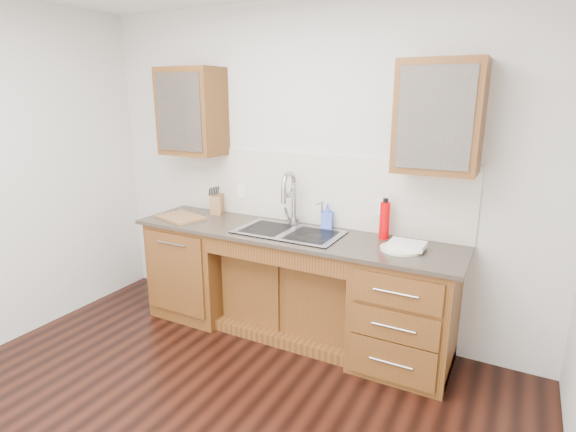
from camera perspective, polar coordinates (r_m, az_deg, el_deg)
The scene contains 23 objects.
wall_back at distance 3.81m, azimuth 2.83°, elevation 5.76°, with size 4.00×0.10×2.70m, color silver.
base_cabinet_left at distance 4.25m, azimuth -11.22°, elevation -6.27°, with size 0.70×0.62×0.88m, color #593014.
base_cabinet_center at distance 3.87m, azimuth 0.91°, elevation -9.61°, with size 1.20×0.44×0.70m, color #593014.
base_cabinet_right at distance 3.47m, azimuth 14.65°, elevation -11.57°, with size 0.70×0.62×0.88m, color #593014.
countertop at distance 3.58m, azimuth 0.19°, elevation -2.30°, with size 2.70×0.65×0.03m, color #84705B.
backsplash at distance 3.78m, azimuth 2.41°, elevation 3.46°, with size 2.70×0.02×0.59m, color beige.
sink at distance 3.59m, azimuth 0.07°, elevation -3.43°, with size 0.84×0.46×0.19m, color #9E9EA5.
faucet at distance 3.74m, azimuth 0.77°, elevation 1.87°, with size 0.04×0.04×0.40m, color #999993.
filter_tap at distance 3.67m, azimuth 4.31°, elevation 0.26°, with size 0.02×0.02×0.24m, color #999993.
upper_cabinet_left at distance 4.14m, azimuth -12.08°, elevation 12.82°, with size 0.55×0.34×0.75m, color #593014.
upper_cabinet_right at distance 3.23m, azimuth 18.66°, elevation 11.81°, with size 0.55×0.34×0.75m, color #593014.
outlet_left at distance 4.10m, azimuth -5.92°, elevation 3.11°, with size 0.08×0.01×0.12m, color white.
outlet_right at distance 3.56m, azimuth 11.78°, elevation 1.02°, with size 0.08×0.01×0.12m, color white.
soap_bottle at distance 3.69m, azimuth 5.01°, elevation -0.01°, with size 0.09×0.09×0.20m, color #4268E3.
water_bottle at distance 3.47m, azimuth 12.16°, elevation -0.55°, with size 0.08×0.08×0.28m, color #D50004.
plate at distance 3.28m, azimuth 14.13°, elevation -4.06°, with size 0.29×0.29×0.02m, color beige.
dish_towel at distance 3.29m, azimuth 14.88°, elevation -3.55°, with size 0.25×0.18×0.04m, color white.
knife_block at distance 4.18m, azimuth -8.99°, elevation 1.49°, with size 0.10×0.16×0.17m, color brown.
cutting_board at distance 4.10m, azimuth -13.46°, elevation -0.14°, with size 0.40×0.28×0.02m, color brown.
cup_left_a at distance 4.21m, azimuth -13.21°, elevation 12.12°, with size 0.13×0.13×0.10m, color silver.
cup_left_b at distance 4.07m, azimuth -10.77°, elevation 12.05°, with size 0.09×0.09×0.09m, color white.
cup_right_a at distance 3.25m, azimuth 16.88°, elevation 10.99°, with size 0.11×0.11×0.09m, color white.
cup_right_b at distance 3.22m, azimuth 20.76°, elevation 10.72°, with size 0.11×0.11×0.10m, color white.
Camera 1 is at (1.59, -1.60, 1.97)m, focal length 28.00 mm.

